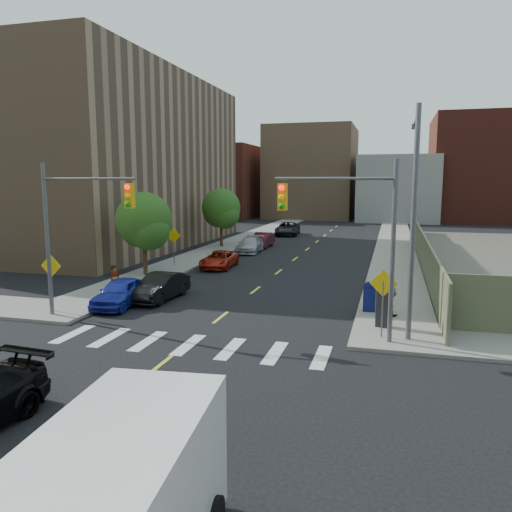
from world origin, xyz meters
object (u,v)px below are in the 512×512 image
Objects in this scene: parked_car_maroon at (262,240)px; parked_car_red at (219,260)px; parked_car_blue at (121,292)px; parked_car_black at (160,287)px; mailbox at (369,297)px; pedestrian_west at (115,281)px; parked_car_silver at (250,245)px; pedestrian_east at (388,295)px; parked_car_grey at (288,229)px; payphone at (384,305)px; parked_car_white at (261,239)px.

parked_car_red is at bearing -90.12° from parked_car_maroon.
parked_car_blue is 0.98× the size of parked_car_black.
pedestrian_west is (-13.22, -0.33, 0.13)m from mailbox.
parked_car_blue is at bearing -95.94° from parked_car_silver.
pedestrian_east is (0.87, -0.52, 0.24)m from mailbox.
parked_car_grey is at bearing 93.45° from parked_car_black.
parked_car_blue is 23.55m from parked_car_maroon.
parked_car_blue is at bearing -122.04° from pedestrian_west.
payphone is at bearing -76.91° from mailbox.
parked_car_white is 2.17× the size of pedestrian_east.
pedestrian_east reaches higher than parked_car_red.
payphone is at bearing -50.02° from parked_car_red.
parked_car_black is 0.79× the size of parked_car_grey.
parked_car_blue reaches higher than parked_car_silver.
mailbox is (10.74, 0.01, 0.14)m from parked_car_black.
pedestrian_west reaches higher than parked_car_red.
parked_car_maroon is 24.32m from mailbox.
mailbox reaches higher than parked_car_black.
mailbox is (12.04, 1.77, 0.13)m from parked_car_blue.
pedestrian_east reaches higher than parked_car_grey.
pedestrian_east reaches higher than parked_car_maroon.
pedestrian_east is at bearing -44.79° from parked_car_red.
parked_car_black is 22.74m from parked_car_white.
parked_car_blue is 0.89× the size of parked_car_silver.
pedestrian_west reaches higher than parked_car_maroon.
parked_car_white is 25.35m from mailbox.
parked_car_grey reaches higher than parked_car_blue.
pedestrian_west reaches higher than parked_car_white.
parked_car_red is 3.10× the size of mailbox.
parked_car_silver is at bearing 86.75° from parked_car_red.
payphone reaches higher than parked_car_silver.
parked_car_maroon is at bearing 83.48° from parked_car_blue.
payphone is at bearing -63.84° from parked_car_maroon.
pedestrian_west is at bearing -95.44° from parked_car_maroon.
parked_car_black is 2.51m from pedestrian_west.
parked_car_blue is at bearing -97.81° from parked_car_white.
pedestrian_west is at bearing -99.44° from parked_car_grey.
parked_car_blue is at bearing -174.51° from mailbox.
parked_car_silver is 2.49× the size of pedestrian_east.
pedestrian_west is 0.88× the size of pedestrian_east.
parked_car_grey reaches higher than parked_car_maroon.
parked_car_silver is 2.84× the size of pedestrian_west.
parked_car_silver is 0.86× the size of parked_car_grey.
parked_car_maroon is 2.24× the size of pedestrian_east.
parked_car_maroon is 2.54× the size of pedestrian_west.
parked_car_blue is 2.23× the size of payphone.
parked_car_grey reaches higher than parked_car_white.
mailbox is at bearing -77.05° from parked_car_grey.
pedestrian_east is (11.89, -18.64, 0.41)m from parked_car_silver.
pedestrian_west reaches higher than parked_car_blue.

